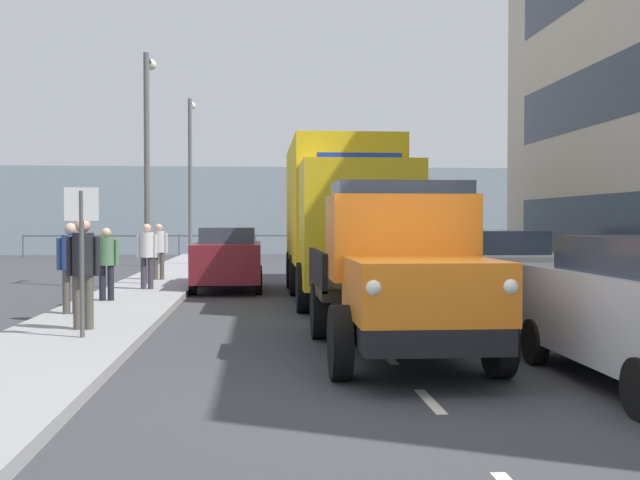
# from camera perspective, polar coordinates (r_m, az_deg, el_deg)

# --- Properties ---
(ground_plane) EXTENTS (80.00, 80.00, 0.00)m
(ground_plane) POSITION_cam_1_polar(r_m,az_deg,el_deg) (20.75, 0.40, -3.82)
(ground_plane) COLOR #38383D
(sidewalk_left) EXTENTS (2.27, 40.98, 0.15)m
(sidewalk_left) POSITION_cam_1_polar(r_m,az_deg,el_deg) (21.67, 12.99, -3.43)
(sidewalk_left) COLOR gray
(sidewalk_left) RESTS_ON ground_plane
(sidewalk_right) EXTENTS (2.27, 40.98, 0.15)m
(sidewalk_right) POSITION_cam_1_polar(r_m,az_deg,el_deg) (20.87, -12.68, -3.61)
(sidewalk_right) COLOR gray
(sidewalk_right) RESTS_ON ground_plane
(road_centreline_markings) EXTENTS (0.12, 37.24, 0.01)m
(road_centreline_markings) POSITION_cam_1_polar(r_m,az_deg,el_deg) (20.55, 0.45, -3.86)
(road_centreline_markings) COLOR silver
(road_centreline_markings) RESTS_ON ground_plane
(sea_horizon) EXTENTS (80.00, 0.80, 5.00)m
(sea_horizon) POSITION_cam_1_polar(r_m,az_deg,el_deg) (44.12, -2.23, 2.21)
(sea_horizon) COLOR #84939E
(sea_horizon) RESTS_ON ground_plane
(seawall_railing) EXTENTS (28.08, 0.08, 1.20)m
(seawall_railing) POSITION_cam_1_polar(r_m,az_deg,el_deg) (40.53, -2.02, 0.04)
(seawall_railing) COLOR #4C5156
(seawall_railing) RESTS_ON ground_plane
(truck_vintage_orange) EXTENTS (2.17, 5.64, 2.43)m
(truck_vintage_orange) POSITION_cam_1_polar(r_m,az_deg,el_deg) (10.48, 6.03, -2.51)
(truck_vintage_orange) COLOR black
(truck_vintage_orange) RESTS_ON ground_plane
(lorry_cargo_yellow) EXTENTS (2.58, 8.20, 3.87)m
(lorry_cargo_yellow) POSITION_cam_1_polar(r_m,az_deg,el_deg) (18.61, 1.78, 1.98)
(lorry_cargo_yellow) COLOR gold
(lorry_cargo_yellow) RESTS_ON ground_plane
(car_white_kerbside_1) EXTENTS (1.82, 4.51, 1.72)m
(car_white_kerbside_1) POSITION_cam_1_polar(r_m,az_deg,el_deg) (15.12, 12.51, -2.40)
(car_white_kerbside_1) COLOR white
(car_white_kerbside_1) RESTS_ON ground_plane
(car_grey_kerbside_2) EXTENTS (1.90, 3.92, 1.72)m
(car_grey_kerbside_2) POSITION_cam_1_polar(r_m,az_deg,el_deg) (21.40, 7.41, -1.27)
(car_grey_kerbside_2) COLOR slate
(car_grey_kerbside_2) RESTS_ON ground_plane
(car_maroon_oppositeside_0) EXTENTS (1.87, 4.19, 1.72)m
(car_maroon_oppositeside_0) POSITION_cam_1_polar(r_m,az_deg,el_deg) (21.02, -6.90, -1.31)
(car_maroon_oppositeside_0) COLOR maroon
(car_maroon_oppositeside_0) RESTS_ON ground_plane
(pedestrian_couple_b) EXTENTS (0.53, 0.34, 1.79)m
(pedestrian_couple_b) POSITION_cam_1_polar(r_m,az_deg,el_deg) (12.82, -17.31, -1.70)
(pedestrian_couple_b) COLOR #4C473D
(pedestrian_couple_b) RESTS_ON sidewalk_right
(pedestrian_with_bag) EXTENTS (0.53, 0.34, 1.71)m
(pedestrian_with_bag) POSITION_cam_1_polar(r_m,az_deg,el_deg) (15.05, -18.14, -1.46)
(pedestrian_with_bag) COLOR #4C473D
(pedestrian_with_bag) RESTS_ON sidewalk_right
(pedestrian_strolling) EXTENTS (0.53, 0.34, 1.60)m
(pedestrian_strolling) POSITION_cam_1_polar(r_m,az_deg,el_deg) (17.34, -15.69, -1.31)
(pedestrian_strolling) COLOR black
(pedestrian_strolling) RESTS_ON sidewalk_right
(pedestrian_couple_a) EXTENTS (0.53, 0.34, 1.68)m
(pedestrian_couple_a) POSITION_cam_1_polar(r_m,az_deg,el_deg) (20.03, -12.83, -0.79)
(pedestrian_couple_a) COLOR #383342
(pedestrian_couple_a) RESTS_ON sidewalk_right
(pedestrian_near_railing) EXTENTS (0.53, 0.34, 1.66)m
(pedestrian_near_railing) POSITION_cam_1_polar(r_m,az_deg,el_deg) (23.19, -11.98, -0.50)
(pedestrian_near_railing) COLOR #4C473D
(pedestrian_near_railing) RESTS_ON sidewalk_right
(lamp_post_promenade) EXTENTS (0.32, 1.14, 6.43)m
(lamp_post_promenade) POSITION_cam_1_polar(r_m,az_deg,el_deg) (22.03, -12.78, 6.83)
(lamp_post_promenade) COLOR #59595B
(lamp_post_promenade) RESTS_ON sidewalk_right
(lamp_post_far) EXTENTS (0.32, 1.14, 6.75)m
(lamp_post_far) POSITION_cam_1_polar(r_m,az_deg,el_deg) (31.83, -9.67, 5.47)
(lamp_post_far) COLOR #59595B
(lamp_post_far) RESTS_ON sidewalk_right
(street_sign) EXTENTS (0.50, 0.07, 2.25)m
(street_sign) POSITION_cam_1_polar(r_m,az_deg,el_deg) (11.93, -17.41, 0.34)
(street_sign) COLOR #4C4C4C
(street_sign) RESTS_ON sidewalk_right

